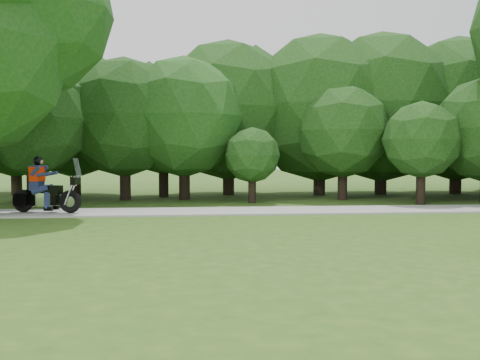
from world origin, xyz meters
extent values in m
plane|color=#2C5117|center=(0.00, 0.00, 0.00)|extent=(100.00, 100.00, 0.00)
cube|color=gray|center=(0.00, 8.00, 0.03)|extent=(60.00, 2.20, 0.06)
cylinder|color=black|center=(-6.59, 12.97, 0.90)|extent=(0.45, 0.45, 1.80)
sphere|color=#11340F|center=(-6.59, 12.97, 3.42)|extent=(4.99, 4.99, 4.99)
cylinder|color=black|center=(4.99, 14.75, 0.90)|extent=(0.55, 0.55, 1.80)
sphere|color=#11340F|center=(4.99, 14.75, 4.07)|extent=(6.99, 6.99, 6.99)
cylinder|color=black|center=(-9.93, 11.54, 0.90)|extent=(0.42, 0.42, 1.80)
sphere|color=#11340F|center=(-9.93, 11.54, 3.23)|extent=(4.39, 4.39, 4.39)
cylinder|color=black|center=(2.38, 12.08, 0.79)|extent=(0.39, 0.39, 1.59)
sphere|color=#11340F|center=(2.38, 12.08, 2.85)|extent=(3.90, 3.90, 3.90)
cylinder|color=black|center=(-4.15, 12.87, 0.90)|extent=(0.45, 0.45, 1.80)
sphere|color=#154C18|center=(-4.15, 12.87, 3.44)|extent=(5.06, 5.06, 5.06)
cylinder|color=black|center=(2.03, 14.64, 0.90)|extent=(0.54, 0.54, 1.80)
sphere|color=#11340F|center=(2.03, 14.64, 4.01)|extent=(6.79, 6.79, 6.79)
cylinder|color=black|center=(4.80, 9.96, 0.75)|extent=(0.35, 0.35, 1.50)
sphere|color=#11340F|center=(4.80, 9.96, 2.45)|extent=(2.93, 2.93, 2.93)
cylinder|color=black|center=(-1.51, 11.09, 0.58)|extent=(0.31, 0.31, 1.16)
sphere|color=#11340F|center=(-1.51, 11.09, 1.87)|extent=(2.18, 2.18, 2.18)
cylinder|color=black|center=(-2.14, 15.05, 0.90)|extent=(0.52, 0.52, 1.80)
sphere|color=#11340F|center=(-2.14, 15.05, 3.90)|extent=(6.45, 6.45, 6.45)
cylinder|color=black|center=(-9.08, 15.20, 0.90)|extent=(0.48, 0.48, 1.80)
sphere|color=#11340F|center=(-9.08, 15.20, 3.64)|extent=(5.66, 5.66, 5.66)
cylinder|color=black|center=(8.60, 14.65, 0.90)|extent=(0.54, 0.54, 1.80)
sphere|color=#11340F|center=(8.60, 14.65, 4.01)|extent=(6.81, 6.81, 6.81)
cylinder|color=black|center=(-12.03, 16.37, 0.90)|extent=(0.49, 0.49, 1.80)
sphere|color=#11340F|center=(-12.03, 16.37, 3.69)|extent=(5.81, 5.81, 5.81)
cylinder|color=black|center=(-5.07, 14.22, 0.89)|extent=(0.43, 0.43, 1.78)
sphere|color=#11340F|center=(-5.07, 14.22, 3.24)|extent=(4.50, 4.50, 4.50)
sphere|color=#154C18|center=(-8.74, 7.30, 6.20)|extent=(5.12, 5.12, 5.12)
torus|color=black|center=(-9.23, 8.05, 0.43)|extent=(0.76, 0.39, 0.73)
torus|color=black|center=(-7.67, 7.64, 0.43)|extent=(0.76, 0.39, 0.73)
cube|color=black|center=(-8.64, 7.90, 0.48)|extent=(1.19, 0.54, 0.33)
cube|color=silver|center=(-8.48, 7.85, 0.48)|extent=(0.58, 0.47, 0.42)
cube|color=black|center=(-8.23, 7.79, 0.79)|extent=(0.60, 0.44, 0.27)
cube|color=black|center=(-8.77, 7.93, 0.75)|extent=(0.61, 0.46, 0.10)
cylinder|color=silver|center=(-7.63, 7.63, 0.79)|extent=(0.41, 0.15, 0.94)
cylinder|color=silver|center=(-7.46, 7.58, 1.24)|extent=(0.21, 0.65, 0.04)
cube|color=black|center=(-9.24, 7.82, 0.48)|extent=(0.46, 0.23, 0.35)
cube|color=black|center=(-9.12, 8.26, 0.48)|extent=(0.46, 0.23, 0.35)
cube|color=navy|center=(-8.77, 7.93, 0.89)|extent=(0.40, 0.46, 0.25)
cube|color=navy|center=(-8.74, 7.92, 1.27)|extent=(0.37, 0.49, 0.58)
cube|color=#FF2C05|center=(-8.74, 7.92, 1.29)|extent=(0.42, 0.54, 0.46)
sphere|color=black|center=(-8.71, 7.91, 1.71)|extent=(0.29, 0.29, 0.29)
camera|label=1|loc=(-3.92, -9.52, 1.98)|focal=40.00mm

